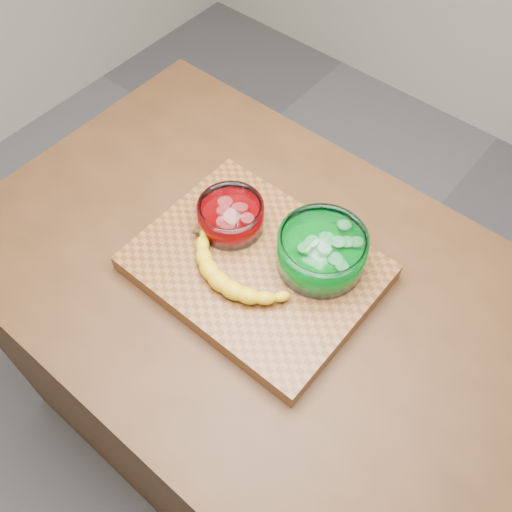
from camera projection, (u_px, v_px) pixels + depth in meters
The scene contains 6 objects.
ground at pixel (256, 423), 1.88m from camera, with size 3.50×3.50×0.00m, color slate.
counter at pixel (256, 366), 1.51m from camera, with size 1.20×0.80×0.90m, color #472A15.
cutting_board at pixel (256, 268), 1.12m from camera, with size 0.45×0.35×0.04m, color brown.
bowl_red at pixel (231, 216), 1.13m from camera, with size 0.13×0.13×0.06m.
bowl_green at pixel (322, 251), 1.07m from camera, with size 0.17×0.17×0.08m.
banana at pixel (233, 271), 1.07m from camera, with size 0.27×0.13×0.04m, color gold, non-canonical shape.
Camera 1 is at (0.40, -0.48, 1.85)m, focal length 40.00 mm.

